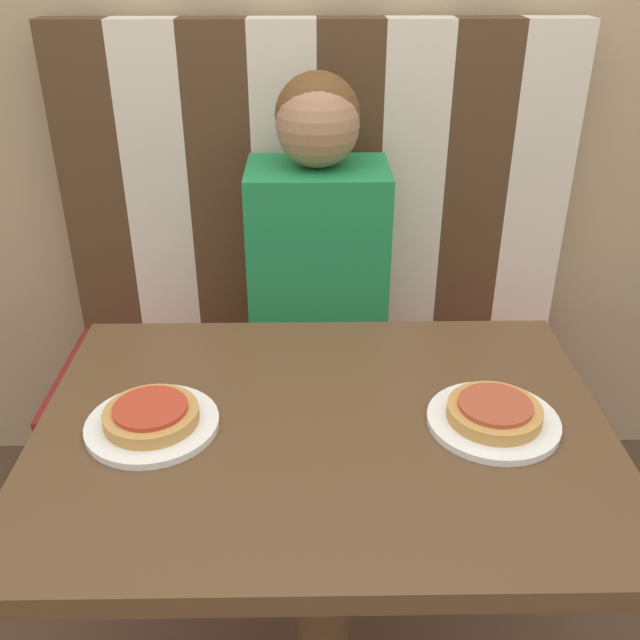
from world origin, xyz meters
name	(u,v)px	position (x,y,z in m)	size (l,w,h in m)	color
wall_back	(316,11)	(0.00, 0.96, 1.30)	(7.00, 0.05, 2.60)	tan
booth_seat	(318,437)	(0.00, 0.65, 0.25)	(1.30, 0.52, 0.50)	maroon
booth_backrest	(317,184)	(0.00, 0.87, 0.90)	(1.30, 0.08, 0.80)	#4C331E
dining_table	(323,481)	(0.00, 0.00, 0.66)	(0.91, 0.67, 0.78)	brown
person	(318,235)	(0.00, 0.65, 0.84)	(0.32, 0.23, 0.71)	#1E8447
plate_left	(152,424)	(-0.27, -0.01, 0.79)	(0.21, 0.21, 0.01)	white
plate_right	(493,421)	(0.27, -0.01, 0.79)	(0.21, 0.21, 0.01)	white
pizza_left	(151,414)	(-0.27, -0.01, 0.80)	(0.15, 0.15, 0.03)	#C68E47
pizza_right	(494,411)	(0.27, -0.01, 0.80)	(0.15, 0.15, 0.03)	#C68E47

